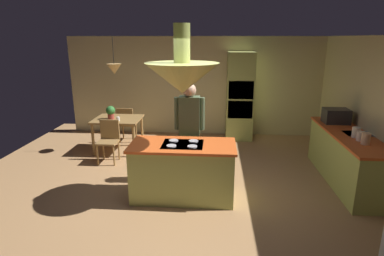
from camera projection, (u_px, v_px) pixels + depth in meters
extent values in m
plane|color=#AD7F51|center=(184.00, 191.00, 5.38)|extent=(8.16, 8.16, 0.00)
cube|color=beige|center=(197.00, 86.00, 8.34)|extent=(6.80, 0.10, 2.55)
cube|color=beige|center=(384.00, 116.00, 5.18)|extent=(0.10, 7.20, 2.55)
cube|color=#A8B259|center=(183.00, 172.00, 5.07)|extent=(1.60, 0.76, 0.87)
cube|color=#E05B23|center=(183.00, 145.00, 4.95)|extent=(1.66, 0.82, 0.04)
cube|color=black|center=(183.00, 144.00, 4.95)|extent=(0.64, 0.52, 0.01)
cylinder|color=#B2B2B7|center=(171.00, 146.00, 4.83)|extent=(0.15, 0.15, 0.02)
cylinder|color=#B2B2B7|center=(192.00, 146.00, 4.81)|extent=(0.15, 0.15, 0.02)
cylinder|color=#B2B2B7|center=(174.00, 141.00, 5.08)|extent=(0.15, 0.15, 0.02)
cylinder|color=#B2B2B7|center=(193.00, 141.00, 5.05)|extent=(0.15, 0.15, 0.02)
cube|color=#A8B259|center=(346.00, 159.00, 5.63)|extent=(0.62, 2.36, 0.87)
cube|color=#E05B23|center=(350.00, 134.00, 5.51)|extent=(0.66, 2.40, 0.04)
cube|color=#B2B2B7|center=(358.00, 138.00, 5.51)|extent=(0.48, 0.36, 0.16)
cube|color=#A8B259|center=(240.00, 96.00, 7.93)|extent=(0.66, 0.62, 2.18)
cube|color=black|center=(241.00, 90.00, 7.59)|extent=(0.60, 0.04, 0.44)
cube|color=black|center=(240.00, 110.00, 7.72)|extent=(0.60, 0.04, 0.44)
cube|color=olive|center=(118.00, 119.00, 7.13)|extent=(1.03, 0.88, 0.04)
cylinder|color=olive|center=(93.00, 140.00, 6.90)|extent=(0.06, 0.06, 0.72)
cylinder|color=olive|center=(134.00, 141.00, 6.84)|extent=(0.06, 0.06, 0.72)
cylinder|color=olive|center=(105.00, 130.00, 7.63)|extent=(0.06, 0.06, 0.72)
cylinder|color=olive|center=(142.00, 131.00, 7.56)|extent=(0.06, 0.06, 0.72)
cylinder|color=tan|center=(185.00, 157.00, 5.73)|extent=(0.14, 0.14, 0.87)
cylinder|color=tan|center=(195.00, 157.00, 5.71)|extent=(0.14, 0.14, 0.87)
cube|color=#4C6042|center=(189.00, 115.00, 5.51)|extent=(0.36, 0.22, 0.67)
cylinder|color=#4C6042|center=(177.00, 113.00, 5.52)|extent=(0.09, 0.09, 0.57)
cylinder|color=#4C6042|center=(202.00, 114.00, 5.48)|extent=(0.09, 0.09, 0.57)
sphere|color=tan|center=(189.00, 90.00, 5.39)|extent=(0.24, 0.24, 0.24)
cone|color=#A8B259|center=(182.00, 78.00, 4.66)|extent=(1.10, 1.10, 0.45)
cylinder|color=#A8B259|center=(182.00, 43.00, 4.53)|extent=(0.24, 0.24, 0.55)
cone|color=#E0B266|center=(114.00, 69.00, 6.82)|extent=(0.32, 0.32, 0.22)
cylinder|color=black|center=(113.00, 49.00, 6.71)|extent=(0.01, 0.01, 0.60)
cube|color=olive|center=(108.00, 142.00, 6.50)|extent=(0.40, 0.40, 0.04)
cube|color=olive|center=(110.00, 130.00, 6.62)|extent=(0.40, 0.04, 0.42)
cylinder|color=olive|center=(98.00, 155.00, 6.42)|extent=(0.04, 0.04, 0.43)
cylinder|color=olive|center=(114.00, 156.00, 6.39)|extent=(0.04, 0.04, 0.43)
cylinder|color=olive|center=(103.00, 149.00, 6.74)|extent=(0.04, 0.04, 0.43)
cylinder|color=olive|center=(119.00, 150.00, 6.72)|extent=(0.04, 0.04, 0.43)
cube|color=olive|center=(127.00, 124.00, 7.92)|extent=(0.40, 0.40, 0.04)
cube|color=olive|center=(125.00, 117.00, 7.69)|extent=(0.40, 0.04, 0.42)
cylinder|color=olive|center=(136.00, 130.00, 8.13)|extent=(0.04, 0.04, 0.43)
cylinder|color=olive|center=(123.00, 130.00, 8.16)|extent=(0.04, 0.04, 0.43)
cylinder|color=olive|center=(133.00, 134.00, 7.81)|extent=(0.04, 0.04, 0.43)
cylinder|color=olive|center=(119.00, 134.00, 7.83)|extent=(0.04, 0.04, 0.43)
cylinder|color=#99382D|center=(111.00, 116.00, 7.05)|extent=(0.14, 0.14, 0.12)
sphere|color=#2D722D|center=(110.00, 110.00, 7.01)|extent=(0.20, 0.20, 0.20)
cylinder|color=white|center=(118.00, 119.00, 6.90)|extent=(0.07, 0.07, 0.09)
cylinder|color=#E0B78C|center=(366.00, 139.00, 4.91)|extent=(0.13, 0.13, 0.18)
cylinder|color=silver|center=(361.00, 136.00, 5.09)|extent=(0.13, 0.13, 0.15)
cylinder|color=silver|center=(356.00, 132.00, 5.26)|extent=(0.13, 0.13, 0.17)
cube|color=#232326|center=(336.00, 116.00, 6.14)|extent=(0.46, 0.36, 0.28)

